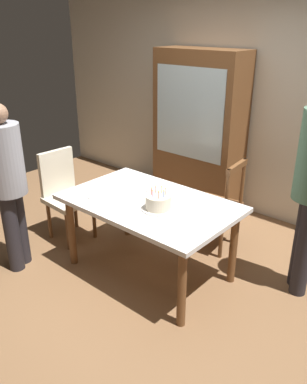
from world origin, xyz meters
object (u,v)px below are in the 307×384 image
object	(u,v)px
chair_spindle_back	(218,206)
china_cabinet	(199,131)
person_celebrant	(8,180)
birthday_cake	(158,203)
dining_table	(149,210)
plate_near_celebrant	(99,195)
chair_upholstered	(64,190)
plate_far_side	(158,191)

from	to	relation	value
chair_spindle_back	china_cabinet	world-z (taller)	china_cabinet
person_celebrant	birthday_cake	bearing A→B (deg)	28.98
dining_table	plate_near_celebrant	xyz separation A→B (m)	(-0.42, -0.21, 0.10)
birthday_cake	china_cabinet	size ratio (longest dim) A/B	0.15
chair_spindle_back	chair_upholstered	world-z (taller)	same
birthday_cake	person_celebrant	bearing A→B (deg)	-151.02
dining_table	person_celebrant	size ratio (longest dim) A/B	0.97
china_cabinet	person_celebrant	bearing A→B (deg)	-101.10
birthday_cake	plate_near_celebrant	world-z (taller)	birthday_cake
dining_table	plate_near_celebrant	size ratio (longest dim) A/B	6.88
birthday_cake	dining_table	bearing A→B (deg)	155.44
dining_table	chair_spindle_back	distance (m)	0.85
plate_far_side	dining_table	bearing A→B (deg)	-70.51
birthday_cake	chair_upholstered	size ratio (longest dim) A/B	0.29
person_celebrant	china_cabinet	xyz separation A→B (m)	(0.45, 2.29, 0.06)
plate_near_celebrant	person_celebrant	world-z (taller)	person_celebrant
plate_far_side	chair_spindle_back	size ratio (longest dim) A/B	0.23
china_cabinet	chair_spindle_back	bearing A→B (deg)	-43.85
plate_far_side	birthday_cake	bearing A→B (deg)	-49.96
dining_table	plate_far_side	size ratio (longest dim) A/B	6.88
birthday_cake	china_cabinet	xyz separation A→B (m)	(-0.74, 1.63, 0.16)
chair_spindle_back	person_celebrant	xyz separation A→B (m)	(-1.24, -1.54, 0.43)
plate_far_side	chair_spindle_back	xyz separation A→B (m)	(0.29, 0.58, -0.28)
plate_near_celebrant	chair_upholstered	distance (m)	0.77
chair_upholstered	person_celebrant	world-z (taller)	person_celebrant
dining_table	china_cabinet	distance (m)	1.69
birthday_cake	person_celebrant	size ratio (longest dim) A/B	0.18
plate_near_celebrant	plate_far_side	bearing A→B (deg)	51.47
dining_table	chair_upholstered	xyz separation A→B (m)	(-1.15, -0.07, -0.11)
plate_far_side	person_celebrant	size ratio (longest dim) A/B	0.14
chair_upholstered	chair_spindle_back	bearing A→B (deg)	32.34
plate_far_side	plate_near_celebrant	bearing A→B (deg)	-128.53
dining_table	birthday_cake	distance (m)	0.24
dining_table	plate_near_celebrant	distance (m)	0.48
birthday_cake	chair_upholstered	xyz separation A→B (m)	(-1.31, 0.01, -0.26)
chair_spindle_back	chair_upholstered	distance (m)	1.62
person_celebrant	plate_near_celebrant	bearing A→B (deg)	40.77
chair_spindle_back	china_cabinet	bearing A→B (deg)	136.15
chair_spindle_back	chair_upholstered	size ratio (longest dim) A/B	1.00
plate_near_celebrant	china_cabinet	size ratio (longest dim) A/B	0.12
plate_near_celebrant	person_celebrant	xyz separation A→B (m)	(-0.61, -0.52, 0.15)
plate_far_side	person_celebrant	bearing A→B (deg)	-134.89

